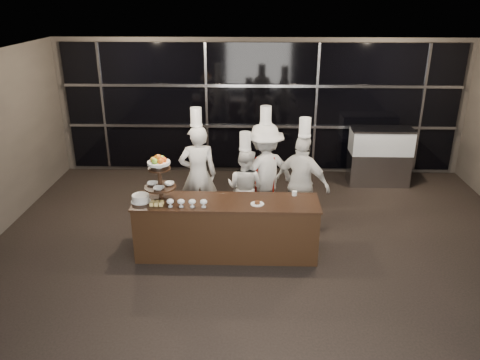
{
  "coord_description": "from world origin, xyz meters",
  "views": [
    {
      "loc": [
        -0.16,
        -5.21,
        3.9
      ],
      "look_at": [
        -0.36,
        1.57,
        1.15
      ],
      "focal_mm": 35.0,
      "sensor_mm": 36.0,
      "label": 1
    }
  ],
  "objects_px": {
    "chef_c": "(265,173)",
    "layer_cake": "(141,198)",
    "chef_b": "(245,187)",
    "display_case": "(380,154)",
    "chef_a": "(198,174)",
    "buffet_counter": "(227,228)",
    "display_stand": "(159,175)",
    "chef_d": "(302,183)"
  },
  "relations": [
    {
      "from": "buffet_counter",
      "to": "chef_a",
      "type": "xyz_separation_m",
      "value": [
        -0.56,
        1.1,
        0.46
      ]
    },
    {
      "from": "chef_b",
      "to": "chef_d",
      "type": "bearing_deg",
      "value": -9.28
    },
    {
      "from": "display_stand",
      "to": "chef_c",
      "type": "relative_size",
      "value": 0.35
    },
    {
      "from": "buffet_counter",
      "to": "chef_c",
      "type": "height_order",
      "value": "chef_c"
    },
    {
      "from": "display_case",
      "to": "display_stand",
      "type": "bearing_deg",
      "value": -143.53
    },
    {
      "from": "display_stand",
      "to": "chef_b",
      "type": "relative_size",
      "value": 0.43
    },
    {
      "from": "display_stand",
      "to": "buffet_counter",
      "type": "bearing_deg",
      "value": 0.01
    },
    {
      "from": "chef_b",
      "to": "display_stand",
      "type": "bearing_deg",
      "value": -141.06
    },
    {
      "from": "chef_a",
      "to": "chef_c",
      "type": "distance_m",
      "value": 1.17
    },
    {
      "from": "layer_cake",
      "to": "chef_d",
      "type": "height_order",
      "value": "chef_d"
    },
    {
      "from": "chef_c",
      "to": "chef_d",
      "type": "distance_m",
      "value": 0.73
    },
    {
      "from": "chef_b",
      "to": "chef_c",
      "type": "height_order",
      "value": "chef_c"
    },
    {
      "from": "layer_cake",
      "to": "chef_a",
      "type": "distance_m",
      "value": 1.37
    },
    {
      "from": "buffet_counter",
      "to": "display_stand",
      "type": "xyz_separation_m",
      "value": [
        -1.0,
        -0.0,
        0.87
      ]
    },
    {
      "from": "chef_a",
      "to": "chef_c",
      "type": "relative_size",
      "value": 1.0
    },
    {
      "from": "layer_cake",
      "to": "chef_c",
      "type": "height_order",
      "value": "chef_c"
    },
    {
      "from": "display_case",
      "to": "chef_b",
      "type": "height_order",
      "value": "chef_b"
    },
    {
      "from": "layer_cake",
      "to": "display_case",
      "type": "xyz_separation_m",
      "value": [
        4.4,
        3.08,
        -0.29
      ]
    },
    {
      "from": "layer_cake",
      "to": "chef_c",
      "type": "xyz_separation_m",
      "value": [
        1.91,
        1.29,
        -0.06
      ]
    },
    {
      "from": "display_stand",
      "to": "chef_a",
      "type": "relative_size",
      "value": 0.35
    },
    {
      "from": "buffet_counter",
      "to": "display_case",
      "type": "xyz_separation_m",
      "value": [
        3.1,
        3.03,
        0.22
      ]
    },
    {
      "from": "display_stand",
      "to": "chef_c",
      "type": "height_order",
      "value": "chef_c"
    },
    {
      "from": "chef_c",
      "to": "chef_d",
      "type": "relative_size",
      "value": 1.05
    },
    {
      "from": "buffet_counter",
      "to": "chef_a",
      "type": "distance_m",
      "value": 1.32
    },
    {
      "from": "buffet_counter",
      "to": "chef_b",
      "type": "xyz_separation_m",
      "value": [
        0.27,
        1.02,
        0.26
      ]
    },
    {
      "from": "chef_d",
      "to": "chef_c",
      "type": "bearing_deg",
      "value": 148.77
    },
    {
      "from": "chef_d",
      "to": "buffet_counter",
      "type": "bearing_deg",
      "value": -144.98
    },
    {
      "from": "display_case",
      "to": "chef_c",
      "type": "xyz_separation_m",
      "value": [
        -2.49,
        -1.78,
        0.23
      ]
    },
    {
      "from": "chef_b",
      "to": "chef_d",
      "type": "relative_size",
      "value": 0.85
    },
    {
      "from": "chef_b",
      "to": "chef_d",
      "type": "distance_m",
      "value": 0.99
    },
    {
      "from": "chef_c",
      "to": "layer_cake",
      "type": "bearing_deg",
      "value": -145.88
    },
    {
      "from": "display_case",
      "to": "chef_d",
      "type": "bearing_deg",
      "value": -130.72
    },
    {
      "from": "chef_b",
      "to": "chef_c",
      "type": "bearing_deg",
      "value": 32.96
    },
    {
      "from": "chef_c",
      "to": "display_case",
      "type": "bearing_deg",
      "value": 35.63
    },
    {
      "from": "buffet_counter",
      "to": "chef_c",
      "type": "xyz_separation_m",
      "value": [
        0.61,
        1.24,
        0.45
      ]
    },
    {
      "from": "layer_cake",
      "to": "chef_d",
      "type": "bearing_deg",
      "value": 19.83
    },
    {
      "from": "chef_c",
      "to": "chef_d",
      "type": "height_order",
      "value": "chef_c"
    },
    {
      "from": "chef_b",
      "to": "layer_cake",
      "type": "bearing_deg",
      "value": -145.64
    },
    {
      "from": "display_stand",
      "to": "layer_cake",
      "type": "xyz_separation_m",
      "value": [
        -0.3,
        -0.05,
        -0.37
      ]
    },
    {
      "from": "display_case",
      "to": "chef_d",
      "type": "height_order",
      "value": "chef_d"
    },
    {
      "from": "chef_a",
      "to": "chef_d",
      "type": "relative_size",
      "value": 1.05
    },
    {
      "from": "display_case",
      "to": "chef_c",
      "type": "relative_size",
      "value": 0.61
    }
  ]
}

